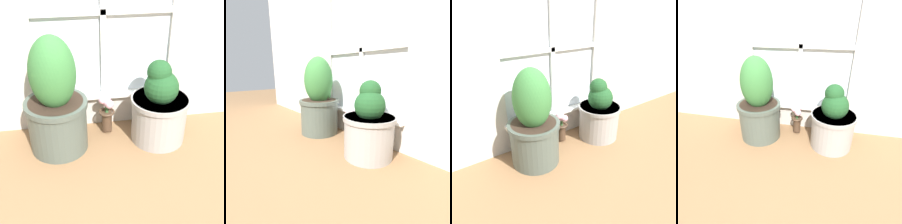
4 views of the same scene
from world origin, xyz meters
The scene contains 4 objects.
ground_plane centered at (0.00, 0.00, 0.00)m, with size 10.00×10.00×0.00m, color olive.
potted_plant_left centered at (-0.33, 0.30, 0.33)m, with size 0.39×0.39×0.77m.
potted_plant_right centered at (0.33, 0.30, 0.23)m, with size 0.38×0.38×0.57m.
flower_vase centered at (0.00, 0.42, 0.18)m, with size 0.11×0.12×0.29m.
Camera 1 is at (-0.25, -1.38, 1.31)m, focal length 50.00 mm.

